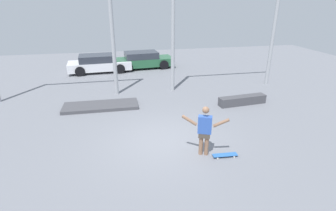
{
  "coord_description": "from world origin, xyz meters",
  "views": [
    {
      "loc": [
        -1.55,
        -8.06,
        4.71
      ],
      "look_at": [
        0.43,
        1.46,
        0.76
      ],
      "focal_mm": 28.0,
      "sensor_mm": 36.0,
      "label": 1
    }
  ],
  "objects_px": {
    "manual_pad": "(101,106)",
    "parked_car_green": "(143,60)",
    "grind_box": "(242,100)",
    "skateboard": "(225,155)",
    "parked_car_white": "(99,63)",
    "skateboarder": "(205,129)"
  },
  "relations": [
    {
      "from": "parked_car_green",
      "to": "skateboarder",
      "type": "bearing_deg",
      "value": -92.26
    },
    {
      "from": "skateboarder",
      "to": "grind_box",
      "type": "xyz_separation_m",
      "value": [
        3.26,
        3.81,
        -0.72
      ]
    },
    {
      "from": "grind_box",
      "to": "parked_car_white",
      "type": "xyz_separation_m",
      "value": [
        -6.94,
        7.71,
        0.38
      ]
    },
    {
      "from": "skateboard",
      "to": "grind_box",
      "type": "relative_size",
      "value": 0.35
    },
    {
      "from": "parked_car_green",
      "to": "parked_car_white",
      "type": "bearing_deg",
      "value": -175.97
    },
    {
      "from": "skateboard",
      "to": "parked_car_white",
      "type": "height_order",
      "value": "parked_car_white"
    },
    {
      "from": "grind_box",
      "to": "parked_car_green",
      "type": "bearing_deg",
      "value": 114.93
    },
    {
      "from": "skateboard",
      "to": "parked_car_green",
      "type": "bearing_deg",
      "value": 98.83
    },
    {
      "from": "grind_box",
      "to": "parked_car_white",
      "type": "bearing_deg",
      "value": 131.98
    },
    {
      "from": "skateboarder",
      "to": "skateboard",
      "type": "distance_m",
      "value": 1.11
    },
    {
      "from": "skateboarder",
      "to": "manual_pad",
      "type": "distance_m",
      "value": 5.94
    },
    {
      "from": "grind_box",
      "to": "manual_pad",
      "type": "height_order",
      "value": "grind_box"
    },
    {
      "from": "skateboarder",
      "to": "manual_pad",
      "type": "bearing_deg",
      "value": 147.97
    },
    {
      "from": "skateboarder",
      "to": "parked_car_white",
      "type": "relative_size",
      "value": 0.39
    },
    {
      "from": "parked_car_green",
      "to": "grind_box",
      "type": "bearing_deg",
      "value": -69.94
    },
    {
      "from": "skateboarder",
      "to": "parked_car_green",
      "type": "bearing_deg",
      "value": 115.24
    },
    {
      "from": "manual_pad",
      "to": "parked_car_white",
      "type": "relative_size",
      "value": 0.8
    },
    {
      "from": "skateboard",
      "to": "parked_car_white",
      "type": "relative_size",
      "value": 0.19
    },
    {
      "from": "skateboarder",
      "to": "manual_pad",
      "type": "relative_size",
      "value": 0.49
    },
    {
      "from": "manual_pad",
      "to": "parked_car_green",
      "type": "xyz_separation_m",
      "value": [
        2.85,
        7.22,
        0.51
      ]
    },
    {
      "from": "skateboarder",
      "to": "parked_car_white",
      "type": "xyz_separation_m",
      "value": [
        -3.67,
        11.52,
        -0.34
      ]
    },
    {
      "from": "skateboard",
      "to": "manual_pad",
      "type": "relative_size",
      "value": 0.24
    }
  ]
}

